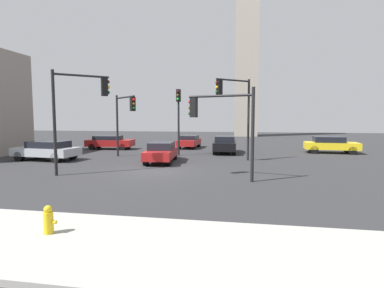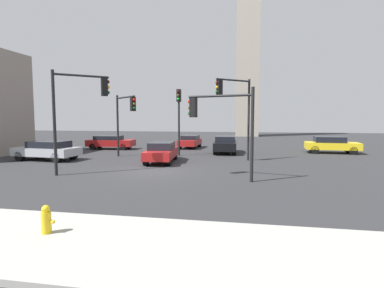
{
  "view_description": "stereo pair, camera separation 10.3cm",
  "coord_description": "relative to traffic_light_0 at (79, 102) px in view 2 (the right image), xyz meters",
  "views": [
    {
      "loc": [
        5.04,
        -16.64,
        3.06
      ],
      "look_at": [
        1.8,
        2.25,
        1.4
      ],
      "focal_mm": 28.14,
      "sensor_mm": 36.0,
      "label": 1
    },
    {
      "loc": [
        5.14,
        -16.62,
        3.06
      ],
      "look_at": [
        1.8,
        2.25,
        1.4
      ],
      "focal_mm": 28.14,
      "sensor_mm": 36.0,
      "label": 2
    }
  ],
  "objects": [
    {
      "name": "ground_plane",
      "position": [
        3.77,
        1.47,
        -3.95
      ],
      "size": [
        98.5,
        98.5,
        0.0
      ],
      "primitive_type": "plane",
      "color": "#2D2D30"
    },
    {
      "name": "sidewalk_corner",
      "position": [
        3.77,
        -8.77,
        -3.87
      ],
      "size": [
        35.46,
        3.72,
        0.15
      ],
      "primitive_type": "cube",
      "color": "#A8A59E",
      "rests_on": "ground_plane"
    },
    {
      "name": "traffic_light_0",
      "position": [
        0.0,
        0.0,
        0.0
      ],
      "size": [
        2.38,
        1.98,
        5.56
      ],
      "rotation": [
        0.0,
        0.0,
        0.68
      ],
      "color": "black",
      "rests_on": "ground_plane"
    },
    {
      "name": "traffic_light_1",
      "position": [
        -0.03,
        6.38,
        -0.5
      ],
      "size": [
        2.39,
        2.29,
        4.84
      ],
      "rotation": [
        0.0,
        0.0,
        -0.76
      ],
      "color": "black",
      "rests_on": "ground_plane"
    },
    {
      "name": "traffic_light_2",
      "position": [
        7.66,
        -0.25,
        -0.8
      ],
      "size": [
        3.33,
        1.02,
        4.51
      ],
      "rotation": [
        0.0,
        0.0,
        2.9
      ],
      "color": "black",
      "rests_on": "ground_plane"
    },
    {
      "name": "traffic_light_3",
      "position": [
        3.6,
        8.68,
        -0.22
      ],
      "size": [
        0.34,
        0.47,
        5.36
      ],
      "rotation": [
        0.0,
        0.0,
        -1.64
      ],
      "color": "black",
      "rests_on": "ground_plane"
    },
    {
      "name": "traffic_light_4",
      "position": [
        8.2,
        6.0,
        0.18
      ],
      "size": [
        2.3,
        1.96,
        5.79
      ],
      "rotation": [
        0.0,
        0.0,
        -2.44
      ],
      "color": "black",
      "rests_on": "ground_plane"
    },
    {
      "name": "fire_hydrant",
      "position": [
        3.99,
        -8.52,
        -3.45
      ],
      "size": [
        0.34,
        0.24,
        0.72
      ],
      "color": "gold",
      "rests_on": "ground_plane"
    },
    {
      "name": "car_0",
      "position": [
        -4.13,
        12.43,
        -3.23
      ],
      "size": [
        4.59,
        2.15,
        1.32
      ],
      "rotation": [
        0.0,
        0.0,
        0.06
      ],
      "color": "maroon",
      "rests_on": "ground_plane"
    },
    {
      "name": "car_1",
      "position": [
        16.3,
        12.61,
        -3.18
      ],
      "size": [
        4.51,
        2.25,
        1.44
      ],
      "rotation": [
        0.0,
        0.0,
        -0.07
      ],
      "color": "yellow",
      "rests_on": "ground_plane"
    },
    {
      "name": "car_2",
      "position": [
        7.2,
        11.12,
        -3.16
      ],
      "size": [
        2.05,
        4.44,
        1.48
      ],
      "rotation": [
        0.0,
        0.0,
        -1.53
      ],
      "color": "black",
      "rests_on": "ground_plane"
    },
    {
      "name": "car_3",
      "position": [
        -5.21,
        4.36,
        -3.19
      ],
      "size": [
        4.73,
        2.49,
        1.4
      ],
      "rotation": [
        0.0,
        0.0,
        3.05
      ],
      "color": "#ADB2B7",
      "rests_on": "ground_plane"
    },
    {
      "name": "car_4",
      "position": [
        3.22,
        4.84,
        -3.21
      ],
      "size": [
        2.18,
        4.49,
        1.39
      ],
      "rotation": [
        0.0,
        0.0,
        -1.48
      ],
      "color": "maroon",
      "rests_on": "ground_plane"
    },
    {
      "name": "car_5",
      "position": [
        3.37,
        14.93,
        -3.26
      ],
      "size": [
        1.92,
        3.98,
        1.28
      ],
      "rotation": [
        0.0,
        0.0,
        -1.61
      ],
      "color": "maroon",
      "rests_on": "ground_plane"
    },
    {
      "name": "skyline_tower",
      "position": [
        9.17,
        36.73,
        9.77
      ],
      "size": [
        3.75,
        3.75,
        27.42
      ],
      "primitive_type": "cube",
      "color": "#A89E8E",
      "rests_on": "ground_plane"
    }
  ]
}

